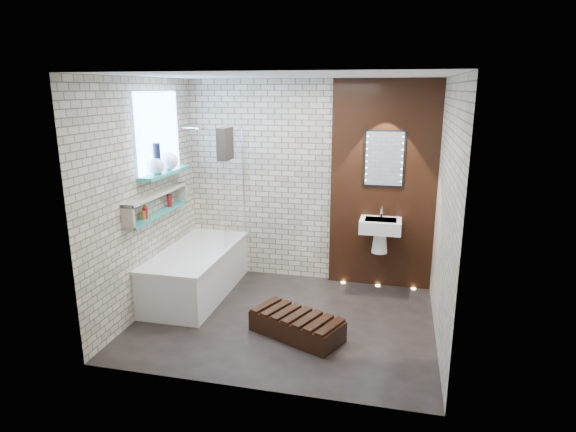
% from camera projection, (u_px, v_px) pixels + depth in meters
% --- Properties ---
extents(ground, '(3.20, 3.20, 0.00)m').
position_uv_depth(ground, '(285.00, 320.00, 5.35)').
color(ground, black).
rests_on(ground, ground).
extents(room_shell, '(3.24, 3.20, 2.60)m').
position_uv_depth(room_shell, '(285.00, 206.00, 5.02)').
color(room_shell, tan).
rests_on(room_shell, ground).
extents(walnut_panel, '(1.30, 0.06, 2.60)m').
position_uv_depth(walnut_panel, '(383.00, 186.00, 6.01)').
color(walnut_panel, black).
rests_on(walnut_panel, ground).
extents(clerestory_window, '(0.18, 1.00, 0.94)m').
position_uv_depth(clerestory_window, '(159.00, 140.00, 5.55)').
color(clerestory_window, '#7FADE0').
rests_on(clerestory_window, room_shell).
extents(display_niche, '(0.14, 1.30, 0.26)m').
position_uv_depth(display_niche, '(158.00, 204.00, 5.53)').
color(display_niche, teal).
rests_on(display_niche, room_shell).
extents(bathtub, '(0.79, 1.74, 0.70)m').
position_uv_depth(bathtub, '(197.00, 271.00, 5.97)').
color(bathtub, white).
rests_on(bathtub, ground).
extents(bath_screen, '(0.01, 0.78, 1.40)m').
position_uv_depth(bath_screen, '(234.00, 187.00, 6.06)').
color(bath_screen, white).
rests_on(bath_screen, bathtub).
extents(towel, '(0.11, 0.29, 0.38)m').
position_uv_depth(towel, '(225.00, 144.00, 5.67)').
color(towel, black).
rests_on(towel, bath_screen).
extents(shower_head, '(0.18, 0.18, 0.02)m').
position_uv_depth(shower_head, '(201.00, 128.00, 6.03)').
color(shower_head, silver).
rests_on(shower_head, room_shell).
extents(washbasin, '(0.50, 0.36, 0.58)m').
position_uv_depth(washbasin, '(380.00, 230.00, 5.95)').
color(washbasin, white).
rests_on(washbasin, walnut_panel).
extents(led_mirror, '(0.50, 0.02, 0.70)m').
position_uv_depth(led_mirror, '(384.00, 159.00, 5.88)').
color(led_mirror, black).
rests_on(led_mirror, walnut_panel).
extents(walnut_step, '(1.04, 0.78, 0.21)m').
position_uv_depth(walnut_step, '(297.00, 326.00, 4.99)').
color(walnut_step, black).
rests_on(walnut_step, ground).
extents(niche_bottles, '(0.06, 0.68, 0.15)m').
position_uv_depth(niche_bottles, '(155.00, 208.00, 5.46)').
color(niche_bottles, maroon).
rests_on(niche_bottles, display_niche).
extents(sill_vases, '(0.21, 0.51, 0.35)m').
position_uv_depth(sill_vases, '(163.00, 162.00, 5.53)').
color(sill_vases, white).
rests_on(sill_vases, clerestory_window).
extents(floor_uplights, '(0.96, 0.06, 0.01)m').
position_uv_depth(floor_uplights, '(378.00, 285.00, 6.27)').
color(floor_uplights, '#FFD899').
rests_on(floor_uplights, ground).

